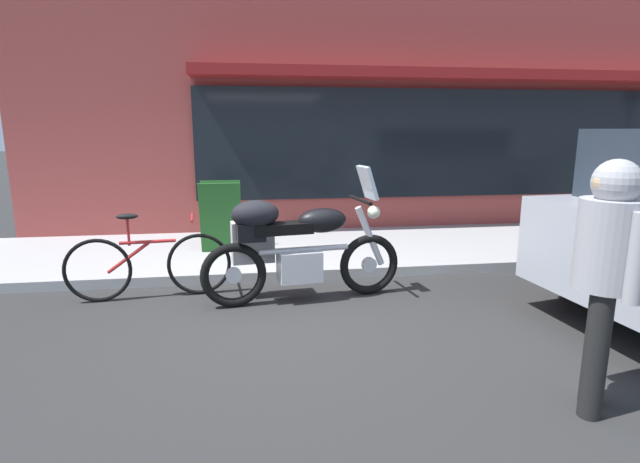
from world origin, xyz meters
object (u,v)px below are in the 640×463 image
(parked_bicycle, at_px, (149,264))
(pedestrian_walking, at_px, (607,258))
(sandwich_board_sign, at_px, (221,216))
(touring_motorcycle, at_px, (291,244))

(parked_bicycle, xyz_separation_m, pedestrian_walking, (3.23, -2.63, 0.64))
(pedestrian_walking, xyz_separation_m, sandwich_board_sign, (-2.55, 4.15, -0.41))
(pedestrian_walking, height_order, sandwich_board_sign, pedestrian_walking)
(touring_motorcycle, bearing_deg, sandwich_board_sign, 114.17)
(parked_bicycle, relative_size, sandwich_board_sign, 1.77)
(touring_motorcycle, height_order, pedestrian_walking, pedestrian_walking)
(touring_motorcycle, distance_m, sandwich_board_sign, 1.99)
(parked_bicycle, height_order, pedestrian_walking, pedestrian_walking)
(pedestrian_walking, relative_size, sandwich_board_sign, 1.67)
(sandwich_board_sign, bearing_deg, pedestrian_walking, -58.44)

